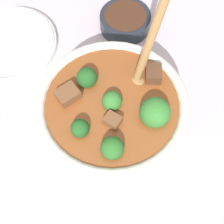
% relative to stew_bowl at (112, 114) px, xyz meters
% --- Properties ---
extents(ground_plane, '(4.00, 4.00, 0.00)m').
position_rel_stew_bowl_xyz_m(ground_plane, '(0.00, 0.00, -0.06)').
color(ground_plane, silver).
extents(stew_bowl, '(0.22, 0.22, 0.24)m').
position_rel_stew_bowl_xyz_m(stew_bowl, '(0.00, 0.00, 0.00)').
color(stew_bowl, white).
rests_on(stew_bowl, ground_plane).
extents(condiment_bowl, '(0.10, 0.10, 0.03)m').
position_rel_stew_bowl_xyz_m(condiment_bowl, '(0.14, -0.18, -0.04)').
color(condiment_bowl, '#232833').
rests_on(condiment_bowl, ground_plane).
extents(empty_plate, '(0.19, 0.19, 0.02)m').
position_rel_stew_bowl_xyz_m(empty_plate, '(0.27, 0.02, -0.05)').
color(empty_plate, white).
rests_on(empty_plate, ground_plane).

